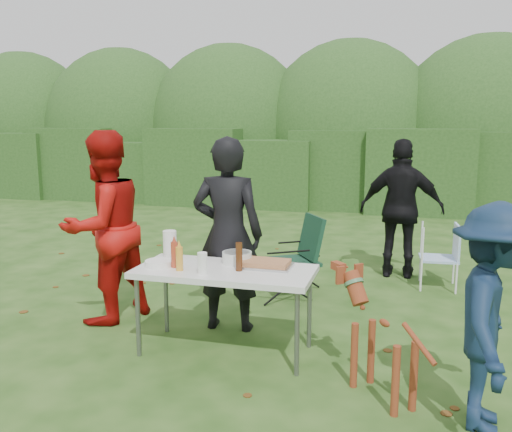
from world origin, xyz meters
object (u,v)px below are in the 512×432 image
(child, at_px, (493,318))
(person_cook, at_px, (228,235))
(person_red_jacket, at_px, (104,227))
(beer_bottle, at_px, (239,257))
(person_black_puffy, at_px, (402,209))
(mustard_bottle, at_px, (179,259))
(dog, at_px, (384,341))
(ketchup_bottle, at_px, (175,255))
(paper_towel_roll, at_px, (170,245))
(folding_table, at_px, (225,275))
(lawn_chair, at_px, (439,256))
(camping_chair, at_px, (293,257))

(child, bearing_deg, person_cook, 68.34)
(person_red_jacket, xyz_separation_m, beer_bottle, (1.52, -0.46, -0.08))
(person_black_puffy, distance_m, mustard_bottle, 3.42)
(dog, height_order, ketchup_bottle, ketchup_bottle)
(person_cook, xyz_separation_m, paper_towel_roll, (-0.43, -0.35, -0.05))
(person_black_puffy, xyz_separation_m, mustard_bottle, (-1.75, -2.93, -0.04))
(child, relative_size, ketchup_bottle, 6.72)
(ketchup_bottle, bearing_deg, mustard_bottle, -45.24)
(folding_table, relative_size, ketchup_bottle, 6.82)
(mustard_bottle, relative_size, ketchup_bottle, 0.91)
(lawn_chair, xyz_separation_m, ketchup_bottle, (-2.28, -2.49, 0.46))
(camping_chair, distance_m, ketchup_bottle, 1.86)
(child, height_order, camping_chair, child)
(mustard_bottle, height_order, ketchup_bottle, ketchup_bottle)
(folding_table, height_order, person_cook, person_cook)
(dog, bearing_deg, mustard_bottle, 37.40)
(person_red_jacket, distance_m, lawn_chair, 3.85)
(person_black_puffy, relative_size, ketchup_bottle, 7.98)
(ketchup_bottle, bearing_deg, person_black_puffy, 57.27)
(folding_table, distance_m, camping_chair, 1.65)
(child, distance_m, paper_towel_roll, 2.72)
(folding_table, bearing_deg, ketchup_bottle, -170.18)
(person_black_puffy, distance_m, child, 3.48)
(mustard_bottle, bearing_deg, paper_towel_roll, 125.38)
(person_black_puffy, xyz_separation_m, ketchup_bottle, (-1.83, -2.85, -0.03))
(person_black_puffy, distance_m, camping_chair, 1.68)
(beer_bottle, bearing_deg, child, -18.28)
(ketchup_bottle, bearing_deg, camping_chair, 67.85)
(mustard_bottle, bearing_deg, person_black_puffy, 59.12)
(lawn_chair, height_order, paper_towel_roll, paper_towel_roll)
(person_cook, bearing_deg, dog, 140.92)
(person_cook, height_order, beer_bottle, person_cook)
(person_cook, distance_m, mustard_bottle, 0.72)
(person_red_jacket, relative_size, child, 1.27)
(child, relative_size, dog, 1.63)
(person_black_puffy, bearing_deg, beer_bottle, 66.85)
(dog, height_order, paper_towel_roll, paper_towel_roll)
(camping_chair, xyz_separation_m, lawn_chair, (1.60, 0.80, -0.08))
(paper_towel_roll, bearing_deg, child, -17.71)
(camping_chair, distance_m, mustard_bottle, 1.91)
(mustard_bottle, distance_m, paper_towel_roll, 0.41)
(lawn_chair, bearing_deg, person_black_puffy, -42.38)
(folding_table, bearing_deg, paper_towel_roll, 163.09)
(person_cook, xyz_separation_m, person_black_puffy, (1.56, 2.25, -0.04))
(ketchup_bottle, bearing_deg, child, -13.34)
(folding_table, xyz_separation_m, ketchup_bottle, (-0.42, -0.07, 0.16))
(person_red_jacket, xyz_separation_m, camping_chair, (1.65, 1.19, -0.48))
(camping_chair, height_order, paper_towel_roll, paper_towel_roll)
(camping_chair, relative_size, mustard_bottle, 4.66)
(lawn_chair, bearing_deg, person_red_jacket, 27.74)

